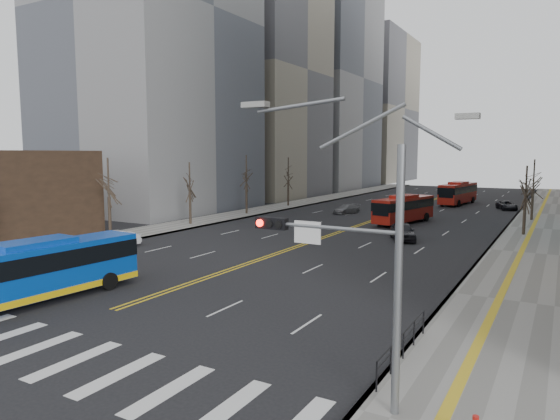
{
  "coord_description": "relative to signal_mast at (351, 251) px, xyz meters",
  "views": [
    {
      "loc": [
        19.19,
        -11.73,
        7.74
      ],
      "look_at": [
        3.65,
        15.34,
        4.2
      ],
      "focal_mm": 32.0,
      "sensor_mm": 36.0,
      "label": 1
    }
  ],
  "objects": [
    {
      "name": "ground",
      "position": [
        -13.77,
        -2.0,
        -4.86
      ],
      "size": [
        220.0,
        220.0,
        0.0
      ],
      "primitive_type": "plane",
      "color": "black"
    },
    {
      "name": "sidewalk_right",
      "position": [
        3.73,
        43.0,
        -4.78
      ],
      "size": [
        7.0,
        130.0,
        0.15
      ],
      "primitive_type": "cube",
      "color": "slate",
      "rests_on": "ground"
    },
    {
      "name": "sidewalk_left",
      "position": [
        -30.27,
        43.0,
        -4.78
      ],
      "size": [
        5.0,
        130.0,
        0.15
      ],
      "primitive_type": "cube",
      "color": "slate",
      "rests_on": "ground"
    },
    {
      "name": "crosswalk",
      "position": [
        -13.77,
        -2.0,
        -4.85
      ],
      "size": [
        26.7,
        4.0,
        0.01
      ],
      "color": "silver",
      "rests_on": "ground"
    },
    {
      "name": "centerline",
      "position": [
        -13.77,
        53.0,
        -4.85
      ],
      "size": [
        0.55,
        100.0,
        0.01
      ],
      "color": "gold",
      "rests_on": "ground"
    },
    {
      "name": "office_towers",
      "position": [
        -13.64,
        66.51,
        19.07
      ],
      "size": [
        83.0,
        134.0,
        58.0
      ],
      "color": "gray",
      "rests_on": "ground"
    },
    {
      "name": "signal_mast",
      "position": [
        0.0,
        0.0,
        0.0
      ],
      "size": [
        5.37,
        0.37,
        9.39
      ],
      "color": "gray",
      "rests_on": "ground"
    },
    {
      "name": "pedestrian_railing",
      "position": [
        0.53,
        4.0,
        -4.03
      ],
      "size": [
        0.06,
        6.06,
        1.02
      ],
      "color": "black",
      "rests_on": "sidewalk_right"
    },
    {
      "name": "street_trees",
      "position": [
        -20.94,
        32.55,
        0.02
      ],
      "size": [
        35.2,
        47.2,
        7.6
      ],
      "color": "#2E261C",
      "rests_on": "ground"
    },
    {
      "name": "blue_bus",
      "position": [
        -18.25,
        2.0,
        -3.13
      ],
      "size": [
        3.21,
        11.38,
        3.29
      ],
      "color": "#0C44BD",
      "rests_on": "ground"
    },
    {
      "name": "red_bus_near",
      "position": [
        -10.04,
        40.91,
        -3.08
      ],
      "size": [
        4.41,
        10.18,
        3.18
      ],
      "color": "#A51A11",
      "rests_on": "ground"
    },
    {
      "name": "red_bus_far",
      "position": [
        -8.75,
        65.57,
        -2.92
      ],
      "size": [
        3.9,
        11.16,
        3.47
      ],
      "color": "#A51A11",
      "rests_on": "ground"
    },
    {
      "name": "car_white",
      "position": [
        -26.27,
        14.31,
        -4.14
      ],
      "size": [
        1.98,
        4.48,
        1.43
      ],
      "primitive_type": "imported",
      "rotation": [
        0.0,
        0.0,
        -0.11
      ],
      "color": "white",
      "rests_on": "ground"
    },
    {
      "name": "car_dark_mid",
      "position": [
        -7.03,
        30.11,
        -4.06
      ],
      "size": [
        3.63,
        5.0,
        1.58
      ],
      "primitive_type": "imported",
      "rotation": [
        0.0,
        0.0,
        0.43
      ],
      "color": "black",
      "rests_on": "ground"
    },
    {
      "name": "car_silver",
      "position": [
        -19.06,
        46.25,
        -4.26
      ],
      "size": [
        2.99,
        4.43,
        1.19
      ],
      "primitive_type": "imported",
      "rotation": [
        0.0,
        0.0,
        -0.35
      ],
      "color": "gray",
      "rests_on": "ground"
    },
    {
      "name": "car_dark_far",
      "position": [
        -1.48,
        61.51,
        -4.25
      ],
      "size": [
        3.5,
        4.78,
        1.21
      ],
      "primitive_type": "imported",
      "rotation": [
        0.0,
        0.0,
        0.39
      ],
      "color": "black",
      "rests_on": "ground"
    }
  ]
}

